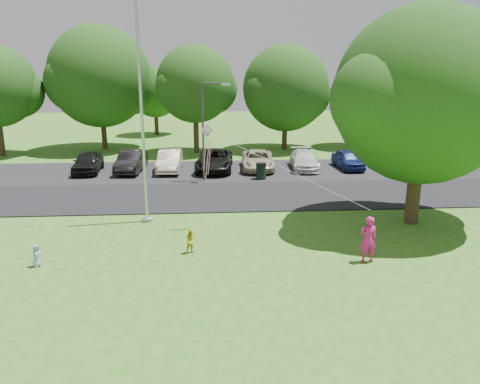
{
  "coord_description": "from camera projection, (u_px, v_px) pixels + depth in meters",
  "views": [
    {
      "loc": [
        -0.63,
        -15.9,
        6.95
      ],
      "look_at": [
        0.75,
        4.0,
        1.6
      ],
      "focal_mm": 35.0,
      "sensor_mm": 36.0,
      "label": 1
    }
  ],
  "objects": [
    {
      "name": "woman",
      "position": [
        368.0,
        239.0,
        17.01
      ],
      "size": [
        0.67,
        0.47,
        1.76
      ],
      "primitive_type": "imported",
      "rotation": [
        0.0,
        0.0,
        3.22
      ],
      "color": "#C51A7B",
      "rests_on": "ground"
    },
    {
      "name": "trash_can",
      "position": [
        261.0,
        171.0,
        29.56
      ],
      "size": [
        0.68,
        0.68,
        1.09
      ],
      "rotation": [
        0.0,
        0.0,
        0.43
      ],
      "color": "black",
      "rests_on": "ground"
    },
    {
      "name": "child_blue",
      "position": [
        36.0,
        256.0,
        16.72
      ],
      "size": [
        0.46,
        0.48,
        0.82
      ],
      "primitive_type": "imported",
      "rotation": [
        0.0,
        0.0,
        0.86
      ],
      "color": "#8EAADA",
      "rests_on": "ground"
    },
    {
      "name": "big_tree",
      "position": [
        421.0,
        99.0,
        20.04
      ],
      "size": [
        8.52,
        7.68,
        9.61
      ],
      "rotation": [
        0.0,
        0.0,
        -0.27
      ],
      "color": "#332316",
      "rests_on": "ground"
    },
    {
      "name": "parked_cars",
      "position": [
        215.0,
        160.0,
        32.04
      ],
      "size": [
        19.61,
        5.32,
        1.43
      ],
      "color": "black",
      "rests_on": "ground"
    },
    {
      "name": "parking_strip",
      "position": [
        218.0,
        171.0,
        32.09
      ],
      "size": [
        42.0,
        7.0,
        0.06
      ],
      "primitive_type": "cube",
      "color": "black",
      "rests_on": "ground"
    },
    {
      "name": "horizon_trees",
      "position": [
        252.0,
        93.0,
        48.96
      ],
      "size": [
        77.46,
        7.2,
        7.02
      ],
      "color": "#332316",
      "rests_on": "ground"
    },
    {
      "name": "child_yellow",
      "position": [
        191.0,
        241.0,
        17.9
      ],
      "size": [
        0.57,
        0.51,
        0.96
      ],
      "primitive_type": "imported",
      "rotation": [
        0.0,
        0.0,
        0.38
      ],
      "color": "gold",
      "rests_on": "ground"
    },
    {
      "name": "kite",
      "position": [
        211.0,
        143.0,
        19.79
      ],
      "size": [
        6.06,
        4.46,
        2.64
      ],
      "rotation": [
        0.0,
        0.0,
        0.41
      ],
      "color": "pink",
      "rests_on": "ground"
    },
    {
      "name": "park_road",
      "position": [
        220.0,
        196.0,
        25.82
      ],
      "size": [
        60.0,
        6.0,
        0.06
      ],
      "primitive_type": "cube",
      "color": "black",
      "rests_on": "ground"
    },
    {
      "name": "ground",
      "position": [
        227.0,
        263.0,
        17.16
      ],
      "size": [
        120.0,
        120.0,
        0.0
      ],
      "primitive_type": "plane",
      "color": "#356D1C",
      "rests_on": "ground"
    },
    {
      "name": "flagpole",
      "position": [
        143.0,
        132.0,
        20.66
      ],
      "size": [
        0.5,
        0.5,
        10.0
      ],
      "color": "#B7BABF",
      "rests_on": "ground"
    },
    {
      "name": "street_lamp",
      "position": [
        207.0,
        122.0,
        28.41
      ],
      "size": [
        1.72,
        0.55,
        6.17
      ],
      "rotation": [
        0.0,
        0.0,
        -0.23
      ],
      "color": "#3F3F44",
      "rests_on": "ground"
    },
    {
      "name": "tree_row",
      "position": [
        233.0,
        82.0,
        39.13
      ],
      "size": [
        64.35,
        11.94,
        10.88
      ],
      "color": "#332316",
      "rests_on": "ground"
    }
  ]
}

